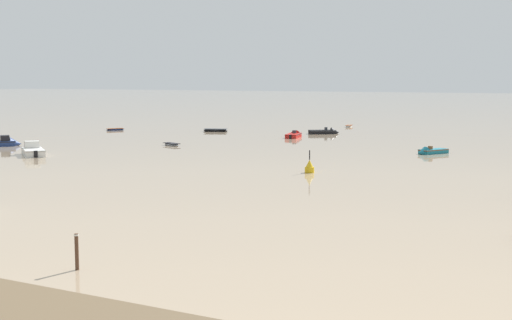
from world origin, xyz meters
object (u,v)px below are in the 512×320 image
rowboat_moored_5 (216,131)px  mooring_post_near (77,253)px  rowboat_moored_4 (115,130)px  motorboat_moored_1 (32,152)px  motorboat_moored_4 (3,144)px  motorboat_moored_3 (327,132)px  rowboat_moored_3 (349,126)px  rowboat_moored_1 (172,145)px  motorboat_moored_0 (294,136)px  channel_buoy (309,168)px  motorboat_moored_6 (430,152)px

rowboat_moored_5 → mooring_post_near: (38.63, -75.85, 0.64)m
rowboat_moored_5 → rowboat_moored_4: bearing=-1.3°
motorboat_moored_1 → motorboat_moored_4: (-11.12, 5.72, -0.04)m
motorboat_moored_3 → mooring_post_near: 82.76m
motorboat_moored_3 → mooring_post_near: bearing=-112.0°
rowboat_moored_3 → mooring_post_near: (22.88, -96.90, 0.69)m
rowboat_moored_1 → rowboat_moored_4: rowboat_moored_4 is taller
motorboat_moored_0 → motorboat_moored_3: 8.54m
rowboat_moored_3 → rowboat_moored_4: (-32.35, -26.77, 0.00)m
motorboat_moored_1 → channel_buoy: (35.00, 0.77, 0.11)m
motorboat_moored_4 → rowboat_moored_5: size_ratio=1.26×
motorboat_moored_1 → motorboat_moored_3: bearing=-74.1°
rowboat_moored_4 → rowboat_moored_5: bearing=-40.2°
motorboat_moored_3 → motorboat_moored_6: size_ratio=1.13×
rowboat_moored_5 → rowboat_moored_3: bearing=-147.1°
motorboat_moored_3 → channel_buoy: (16.35, -43.98, 0.23)m
motorboat_moored_3 → mooring_post_near: mooring_post_near is taller
rowboat_moored_4 → rowboat_moored_1: bearing=-95.8°
rowboat_moored_5 → motorboat_moored_6: 44.09m
motorboat_moored_3 → channel_buoy: channel_buoy is taller
motorboat_moored_1 → motorboat_moored_3: size_ratio=1.23×
rowboat_moored_4 → rowboat_moored_5: size_ratio=0.74×
motorboat_moored_6 → mooring_post_near: bearing=27.8°
motorboat_moored_4 → mooring_post_near: (50.21, -41.17, 0.50)m
rowboat_moored_1 → rowboat_moored_3: same height
motorboat_moored_3 → rowboat_moored_4: motorboat_moored_3 is taller
motorboat_moored_4 → channel_buoy: channel_buoy is taller
motorboat_moored_0 → motorboat_moored_3: bearing=-25.1°
rowboat_moored_1 → rowboat_moored_5: size_ratio=0.74×
motorboat_moored_0 → mooring_post_near: mooring_post_near is taller
motorboat_moored_0 → rowboat_moored_5: (-16.38, 3.99, -0.05)m
rowboat_moored_5 → rowboat_moored_1: bearing=87.5°
motorboat_moored_4 → rowboat_moored_5: 36.56m
motorboat_moored_0 → rowboat_moored_5: motorboat_moored_0 is taller
motorboat_moored_1 → motorboat_moored_0: bearing=-76.3°
motorboat_moored_1 → motorboat_moored_6: motorboat_moored_1 is taller
rowboat_moored_4 → rowboat_moored_5: 17.56m
rowboat_moored_1 → motorboat_moored_4: (-19.21, -11.00, 0.19)m
motorboat_moored_4 → mooring_post_near: mooring_post_near is taller
motorboat_moored_1 → rowboat_moored_3: (16.22, 61.45, -0.22)m
rowboat_moored_1 → motorboat_moored_3: bearing=-87.6°
motorboat_moored_3 → rowboat_moored_4: bearing=159.9°
motorboat_moored_3 → motorboat_moored_4: bearing=-163.6°
motorboat_moored_3 → motorboat_moored_6: motorboat_moored_3 is taller
mooring_post_near → rowboat_moored_5: bearing=117.0°
rowboat_moored_1 → rowboat_moored_3: size_ratio=1.01×
rowboat_moored_3 → rowboat_moored_4: rowboat_moored_4 is taller
rowboat_moored_1 → mooring_post_near: mooring_post_near is taller
motorboat_moored_0 → motorboat_moored_6: motorboat_moored_0 is taller
motorboat_moored_0 → motorboat_moored_1: 40.12m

